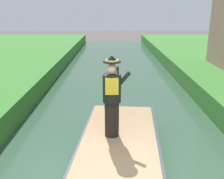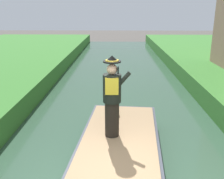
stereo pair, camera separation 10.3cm
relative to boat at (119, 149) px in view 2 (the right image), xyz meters
The scene contains 3 objects.
boat is the anchor object (origin of this frame).
person_pirate 1.25m from the boat, 146.92° to the left, with size 0.61×0.42×1.85m.
parrot_plush 1.50m from the boat, 97.90° to the left, with size 0.36×0.35×0.57m.
Camera 2 is at (-0.06, -3.90, 3.49)m, focal length 41.14 mm.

